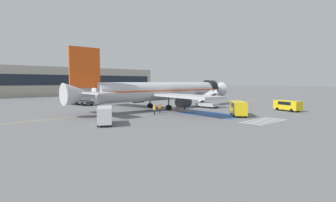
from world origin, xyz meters
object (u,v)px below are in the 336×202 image
object	(u,v)px
service_van_2	(238,107)
fuel_tanker	(79,98)
service_van_1	(105,114)
airliner	(162,91)
ground_crew_1	(160,108)
ground_crew_0	(185,104)
ground_crew_2	(154,109)
service_van_0	(288,105)
terminal_building	(46,81)
boarding_stairs_forward	(207,103)

from	to	relation	value
service_van_2	fuel_tanker	bearing A→B (deg)	152.74
service_van_2	service_van_1	bearing A→B (deg)	-151.12
airliner	ground_crew_1	distance (m)	7.27
fuel_tanker	ground_crew_0	bearing A→B (deg)	-72.28
service_van_2	ground_crew_0	xyz separation A→B (m)	(0.74, 13.09, -0.36)
service_van_2	ground_crew_2	world-z (taller)	service_van_2
ground_crew_0	ground_crew_1	bearing A→B (deg)	8.30
airliner	service_van_2	bearing A→B (deg)	7.51
service_van_2	ground_crew_2	distance (m)	14.08
airliner	ground_crew_1	xyz separation A→B (m)	(-4.77, -4.76, -2.74)
ground_crew_1	service_van_0	bearing A→B (deg)	-169.02
service_van_0	terminal_building	world-z (taller)	terminal_building
fuel_tanker	service_van_0	size ratio (longest dim) A/B	1.81
service_van_1	service_van_2	world-z (taller)	service_van_2
ground_crew_0	terminal_building	world-z (taller)	terminal_building
airliner	fuel_tanker	size ratio (longest dim) A/B	4.00
service_van_0	boarding_stairs_forward	bearing A→B (deg)	129.73
boarding_stairs_forward	service_van_0	size ratio (longest dim) A/B	0.93
service_van_0	service_van_1	size ratio (longest dim) A/B	1.09
service_van_1	service_van_2	xyz separation A→B (m)	(20.85, -6.83, 0.03)
fuel_tanker	service_van_2	world-z (taller)	fuel_tanker
ground_crew_1	boarding_stairs_forward	bearing A→B (deg)	-132.17
ground_crew_2	terminal_building	xyz separation A→B (m)	(5.97, 76.13, 4.74)
terminal_building	ground_crew_2	bearing A→B (deg)	-94.49
ground_crew_0	service_van_2	bearing A→B (deg)	86.88
airliner	service_van_0	world-z (taller)	airliner
ground_crew_0	service_van_0	bearing A→B (deg)	129.02
service_van_1	terminal_building	bearing A→B (deg)	-72.43
service_van_2	terminal_building	world-z (taller)	terminal_building
boarding_stairs_forward	fuel_tanker	world-z (taller)	boarding_stairs_forward
airliner	ground_crew_2	size ratio (longest dim) A/B	23.25
ground_crew_1	ground_crew_2	world-z (taller)	ground_crew_2
service_van_1	fuel_tanker	bearing A→B (deg)	-78.19
fuel_tanker	terminal_building	size ratio (longest dim) A/B	0.10
service_van_2	ground_crew_2	size ratio (longest dim) A/B	3.09
ground_crew_0	ground_crew_2	distance (m)	10.61
service_van_2	ground_crew_0	world-z (taller)	service_van_2
boarding_stairs_forward	service_van_0	bearing A→B (deg)	-66.91
boarding_stairs_forward	service_van_1	xyz separation A→B (m)	(-27.81, -5.50, 0.41)
airliner	service_van_2	world-z (taller)	airliner
service_van_0	ground_crew_0	xyz separation A→B (m)	(-12.51, 15.49, -0.16)
service_van_2	ground_crew_2	bearing A→B (deg)	179.59
airliner	ground_crew_2	bearing A→B (deg)	-48.89
service_van_0	terminal_building	xyz separation A→B (m)	(-16.79, 88.89, 4.53)
service_van_2	terminal_building	bearing A→B (deg)	139.37
ground_crew_1	ground_crew_2	distance (m)	3.01
service_van_1	boarding_stairs_forward	bearing A→B (deg)	-138.99
fuel_tanker	ground_crew_0	distance (m)	27.44
service_van_2	ground_crew_2	xyz separation A→B (m)	(-9.52, 10.36, -0.42)
ground_crew_2	boarding_stairs_forward	bearing A→B (deg)	-76.00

